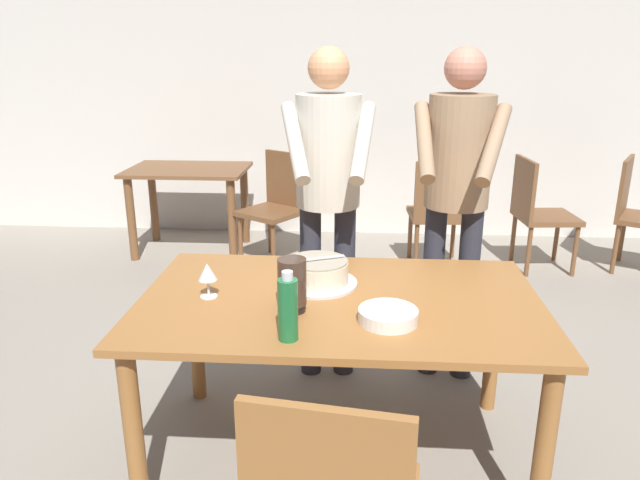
% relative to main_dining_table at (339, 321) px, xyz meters
% --- Properties ---
extents(ground_plane, '(14.00, 14.00, 0.00)m').
position_rel_main_dining_table_xyz_m(ground_plane, '(0.00, 0.00, -0.65)').
color(ground_plane, gray).
extents(back_wall, '(10.00, 0.12, 2.70)m').
position_rel_main_dining_table_xyz_m(back_wall, '(0.00, 3.39, 0.70)').
color(back_wall, silver).
rests_on(back_wall, ground_plane).
extents(main_dining_table, '(1.61, 0.98, 0.75)m').
position_rel_main_dining_table_xyz_m(main_dining_table, '(0.00, 0.00, 0.00)').
color(main_dining_table, '#9E6633').
rests_on(main_dining_table, ground_plane).
extents(cake_on_platter, '(0.34, 0.34, 0.11)m').
position_rel_main_dining_table_xyz_m(cake_on_platter, '(-0.10, 0.14, 0.15)').
color(cake_on_platter, silver).
rests_on(cake_on_platter, main_dining_table).
extents(cake_knife, '(0.26, 0.13, 0.02)m').
position_rel_main_dining_table_xyz_m(cake_knife, '(-0.17, 0.11, 0.22)').
color(cake_knife, silver).
rests_on(cake_knife, cake_on_platter).
extents(plate_stack, '(0.22, 0.22, 0.05)m').
position_rel_main_dining_table_xyz_m(plate_stack, '(0.18, -0.21, 0.13)').
color(plate_stack, white).
rests_on(plate_stack, main_dining_table).
extents(wine_glass_near, '(0.08, 0.08, 0.14)m').
position_rel_main_dining_table_xyz_m(wine_glass_near, '(-0.53, -0.03, 0.20)').
color(wine_glass_near, silver).
rests_on(wine_glass_near, main_dining_table).
extents(water_bottle, '(0.07, 0.07, 0.25)m').
position_rel_main_dining_table_xyz_m(water_bottle, '(-0.16, -0.37, 0.22)').
color(water_bottle, '#1E6B38').
rests_on(water_bottle, main_dining_table).
extents(hurricane_lamp, '(0.11, 0.11, 0.21)m').
position_rel_main_dining_table_xyz_m(hurricane_lamp, '(-0.18, -0.13, 0.21)').
color(hurricane_lamp, black).
rests_on(hurricane_lamp, main_dining_table).
extents(person_cutting_cake, '(0.47, 0.56, 1.72)m').
position_rel_main_dining_table_xyz_m(person_cutting_cake, '(-0.09, 0.70, 0.43)').
color(person_cutting_cake, '#2D2D38').
rests_on(person_cutting_cake, ground_plane).
extents(person_standing_beside, '(0.46, 0.57, 1.72)m').
position_rel_main_dining_table_xyz_m(person_standing_beside, '(0.55, 0.73, 0.43)').
color(person_standing_beside, '#2D2D38').
rests_on(person_standing_beside, ground_plane).
extents(background_table, '(1.00, 0.70, 0.74)m').
position_rel_main_dining_table_xyz_m(background_table, '(-1.40, 2.69, -0.07)').
color(background_table, brown).
rests_on(background_table, ground_plane).
extents(background_chair_0, '(0.48, 0.48, 0.90)m').
position_rel_main_dining_table_xyz_m(background_chair_0, '(1.48, 2.45, -0.16)').
color(background_chair_0, brown).
rests_on(background_chair_0, ground_plane).
extents(background_chair_1, '(0.46, 0.46, 0.90)m').
position_rel_main_dining_table_xyz_m(background_chair_1, '(0.70, 2.39, -0.16)').
color(background_chair_1, brown).
rests_on(background_chair_1, ground_plane).
extents(background_chair_2, '(0.60, 0.60, 0.90)m').
position_rel_main_dining_table_xyz_m(background_chair_2, '(2.27, 2.47, -0.16)').
color(background_chair_2, brown).
rests_on(background_chair_2, ground_plane).
extents(background_chair_3, '(0.61, 0.61, 0.90)m').
position_rel_main_dining_table_xyz_m(background_chair_3, '(-0.61, 2.51, -0.16)').
color(background_chair_3, brown).
rests_on(background_chair_3, ground_plane).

